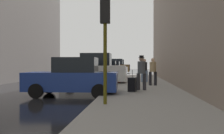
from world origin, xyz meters
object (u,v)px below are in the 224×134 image
object	(u,v)px
parked_black_suv	(117,66)
parked_white_van	(94,70)
fire_hydrant	(119,78)
pedestrian_in_tan_coat	(153,70)
parked_silver_sedan	(111,69)
rolling_suitcase	(132,84)
parked_bronze_suv	(115,67)
parked_red_hatchback	(105,70)
traffic_light	(105,26)
parked_blue_sedan	(73,78)
pedestrian_with_beanie	(141,71)
pedestrian_in_jeans	(144,69)

from	to	relation	value
parked_black_suv	parked_white_van	bearing A→B (deg)	-90.00
parked_black_suv	fire_hydrant	xyz separation A→B (m)	(1.80, -26.45, -0.54)
parked_black_suv	fire_hydrant	size ratio (longest dim) A/B	6.61
pedestrian_in_tan_coat	parked_silver_sedan	bearing A→B (deg)	104.45
parked_black_suv	rolling_suitcase	distance (m)	32.15
parked_white_van	parked_bronze_suv	size ratio (longest dim) A/B	1.00
rolling_suitcase	parked_silver_sedan	bearing A→B (deg)	98.19
parked_bronze_suv	parked_black_suv	bearing A→B (deg)	90.00
parked_red_hatchback	parked_silver_sedan	size ratio (longest dim) A/B	0.99
traffic_light	parked_blue_sedan	bearing A→B (deg)	121.00
fire_hydrant	traffic_light	bearing A→B (deg)	-89.70
pedestrian_with_beanie	parked_red_hatchback	bearing A→B (deg)	105.64
parked_blue_sedan	pedestrian_in_jeans	distance (m)	8.12
parked_silver_sedan	pedestrian_with_beanie	world-z (taller)	pedestrian_with_beanie
parked_bronze_suv	pedestrian_with_beanie	world-z (taller)	parked_bronze_suv
parked_black_suv	traffic_light	bearing A→B (deg)	-87.04
parked_red_hatchback	pedestrian_in_tan_coat	distance (m)	9.55
parked_white_van	parked_red_hatchback	bearing A→B (deg)	90.00
traffic_light	rolling_suitcase	bearing A→B (deg)	76.95
parked_blue_sedan	parked_black_suv	bearing A→B (deg)	90.00
fire_hydrant	pedestrian_in_tan_coat	size ratio (longest dim) A/B	0.41
fire_hydrant	rolling_suitcase	distance (m)	5.66
parked_blue_sedan	fire_hydrant	xyz separation A→B (m)	(1.80, 6.37, -0.35)
parked_red_hatchback	pedestrian_in_tan_coat	world-z (taller)	pedestrian_in_tan_coat
fire_hydrant	pedestrian_in_jeans	xyz separation A→B (m)	(1.83, 0.88, 0.61)
parked_black_suv	pedestrian_in_jeans	bearing A→B (deg)	-81.90
parked_white_van	rolling_suitcase	distance (m)	6.26
fire_hydrant	parked_red_hatchback	bearing A→B (deg)	105.29
parked_black_suv	pedestrian_in_tan_coat	bearing A→B (deg)	-81.97
parked_white_van	parked_bronze_suv	xyz separation A→B (m)	(-0.00, 20.51, 0.00)
parked_silver_sedan	traffic_light	size ratio (longest dim) A/B	1.19
pedestrian_in_tan_coat	parked_red_hatchback	bearing A→B (deg)	114.91
traffic_light	pedestrian_in_tan_coat	distance (m)	7.88
parked_silver_sedan	rolling_suitcase	bearing A→B (deg)	-81.81
rolling_suitcase	parked_blue_sedan	bearing A→B (deg)	-163.83
parked_black_suv	pedestrian_in_jeans	distance (m)	25.83
parked_black_suv	pedestrian_in_tan_coat	world-z (taller)	parked_black_suv
parked_blue_sedan	rolling_suitcase	xyz separation A→B (m)	(2.75, 0.80, -0.36)
parked_blue_sedan	parked_red_hatchback	distance (m)	12.97
pedestrian_in_tan_coat	fire_hydrant	bearing A→B (deg)	137.05
parked_black_suv	pedestrian_with_beanie	xyz separation A→B (m)	(3.22, -31.35, 0.10)
parked_white_van	rolling_suitcase	world-z (taller)	parked_white_van
pedestrian_with_beanie	parked_bronze_suv	bearing A→B (deg)	97.21
parked_red_hatchback	parked_blue_sedan	bearing A→B (deg)	-90.00
parked_silver_sedan	parked_bronze_suv	world-z (taller)	parked_bronze_suv
parked_blue_sedan	parked_white_van	world-z (taller)	parked_white_van
parked_bronze_suv	parked_black_suv	xyz separation A→B (m)	(-0.00, 5.92, 0.00)
parked_blue_sedan	pedestrian_in_jeans	bearing A→B (deg)	63.38
parked_bronze_suv	pedestrian_with_beanie	bearing A→B (deg)	-82.79
fire_hydrant	pedestrian_with_beanie	distance (m)	5.14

